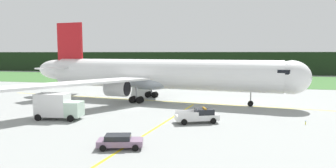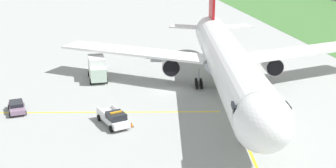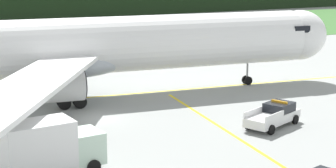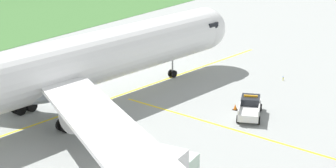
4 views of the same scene
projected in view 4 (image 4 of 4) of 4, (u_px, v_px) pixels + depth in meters
name	position (u px, v px, depth m)	size (l,w,h in m)	color
ground	(114.00, 136.00, 53.66)	(320.00, 320.00, 0.00)	gray
taxiway_centerline_main	(71.00, 112.00, 59.68)	(68.75, 0.30, 0.01)	yellow
taxiway_centerline_spur	(269.00, 140.00, 52.74)	(35.51, 0.30, 0.01)	yellow
airliner	(64.00, 67.00, 57.75)	(53.16, 50.21, 15.01)	white
ops_pickup_truck	(250.00, 107.00, 58.40)	(5.86, 3.95, 1.94)	silver
apron_cone	(235.00, 107.00, 60.26)	(0.50, 0.50, 0.63)	black
taxiway_edge_light_east	(283.00, 78.00, 70.11)	(0.12, 0.12, 0.50)	yellow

